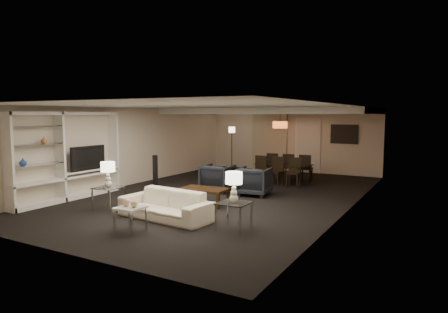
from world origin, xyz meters
The scene contains 35 objects.
floor centered at (0.00, 0.00, 0.00)m, with size 11.00×11.00×0.00m, color black.
ceiling centered at (0.00, 0.00, 2.50)m, with size 7.00×11.00×0.02m, color silver.
wall_back centered at (0.00, 5.50, 1.25)m, with size 7.00×0.02×2.50m, color beige.
wall_front centered at (0.00, -5.50, 1.25)m, with size 7.00×0.02×2.50m, color beige.
wall_left centered at (-3.50, 0.00, 1.25)m, with size 0.02×11.00×2.50m, color beige.
wall_right centered at (3.50, 0.00, 1.25)m, with size 0.02×11.00×2.50m, color beige.
ceiling_soffit centered at (0.00, 3.50, 2.40)m, with size 7.00×4.00×0.20m, color silver.
curtains centered at (-0.90, 5.42, 1.20)m, with size 1.50×0.12×2.40m, color beige.
door centered at (0.70, 5.47, 1.05)m, with size 0.90×0.05×2.10m, color silver.
painting centered at (2.10, 5.46, 1.55)m, with size 0.95×0.04×0.65m, color #142D38.
media_unit centered at (-3.31, -2.60, 1.18)m, with size 0.38×3.40×2.35m, color white, non-canonical shape.
pendant_light centered at (0.30, 3.50, 1.92)m, with size 0.52×0.52×0.24m, color #D8591E.
sofa centered at (0.17, -2.93, 0.31)m, with size 2.15×0.84×0.63m, color beige.
coffee_table centered at (0.17, -1.33, 0.21)m, with size 1.18×0.69×0.42m, color black, non-canonical shape.
armchair_left centered at (-0.43, 0.37, 0.40)m, with size 0.85×0.88×0.80m, color black.
armchair_right centered at (0.77, 0.37, 0.40)m, with size 0.85×0.88×0.80m, color black.
side_table_left centered at (-1.53, -2.93, 0.28)m, with size 0.59×0.59×0.55m, color white, non-canonical shape.
side_table_right centered at (1.87, -2.93, 0.28)m, with size 0.59×0.59×0.55m, color white, non-canonical shape.
table_lamp_left centered at (-1.53, -2.93, 0.86)m, with size 0.33×0.33×0.61m, color beige, non-canonical shape.
table_lamp_right centered at (1.87, -2.93, 0.86)m, with size 0.33×0.33×0.61m, color beige, non-canonical shape.
marble_table centered at (0.17, -4.03, 0.25)m, with size 0.49×0.49×0.49m, color silver, non-canonical shape.
gold_gourd_a centered at (0.07, -4.03, 0.57)m, with size 0.16×0.16×0.16m, color tan.
gold_gourd_b centered at (0.27, -4.03, 0.56)m, with size 0.14×0.14×0.14m, color tan.
television centered at (-3.28, -2.06, 1.08)m, with size 0.15×1.16×0.67m, color black.
vase_blue centered at (-3.31, -3.90, 1.15)m, with size 0.18×0.18×0.19m, color #2548A2.
vase_amber centered at (-3.31, -3.30, 1.64)m, with size 0.16×0.16×0.17m, color #B9733D.
floor_speaker centered at (-2.34, -0.18, 0.52)m, with size 0.11×0.11×1.04m, color black.
dining_table centered at (0.69, 2.80, 0.31)m, with size 1.76×0.98×0.62m, color black.
chair_nl centered at (0.09, 2.15, 0.46)m, with size 0.43×0.43×0.92m, color black, non-canonical shape.
chair_nm centered at (0.69, 2.15, 0.46)m, with size 0.43×0.43×0.92m, color black, non-canonical shape.
chair_nr centered at (1.29, 2.15, 0.46)m, with size 0.43×0.43×0.92m, color black, non-canonical shape.
chair_fl centered at (0.09, 3.45, 0.46)m, with size 0.43×0.43×0.92m, color black, non-canonical shape.
chair_fm centered at (0.69, 3.45, 0.46)m, with size 0.43×0.43×0.92m, color black, non-canonical shape.
chair_fr centered at (1.29, 3.45, 0.46)m, with size 0.43×0.43×0.92m, color black, non-canonical shape.
floor_lamp centered at (-2.19, 4.53, 0.89)m, with size 0.26×0.26×1.78m, color black, non-canonical shape.
Camera 1 is at (5.50, -9.76, 2.28)m, focal length 32.00 mm.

